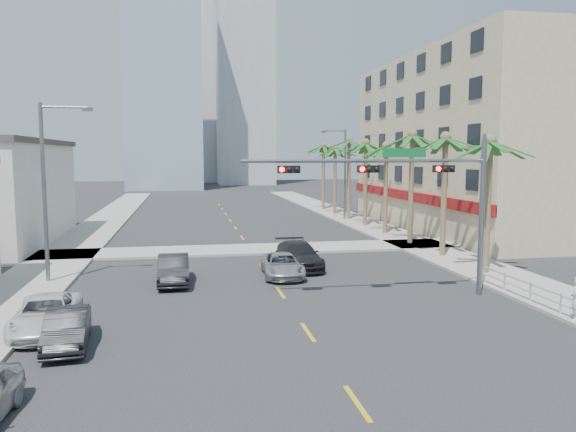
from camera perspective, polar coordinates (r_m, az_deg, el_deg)
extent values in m
plane|color=#262628|center=(17.30, 4.98, -15.71)|extent=(260.00, 260.00, 0.00)
cube|color=gray|center=(39.55, 14.15, -3.26)|extent=(4.00, 120.00, 0.15)
cube|color=gray|center=(36.85, -22.33, -4.23)|extent=(4.00, 120.00, 0.15)
cube|color=gray|center=(38.24, -3.78, -3.40)|extent=(80.00, 4.00, 0.15)
cube|color=tan|center=(52.53, 19.83, 6.99)|extent=(15.00, 28.00, 15.00)
cube|color=maroon|center=(49.28, 11.96, 2.06)|extent=(0.30, 28.00, 0.80)
cube|color=#99B2C6|center=(111.91, -12.58, 15.09)|extent=(14.00, 14.00, 48.00)
cube|color=#ADADB2|center=(128.35, -4.44, 16.76)|extent=(12.00, 12.00, 60.00)
cube|color=#ADADB2|center=(141.22, -10.01, 12.03)|extent=(16.00, 16.00, 42.00)
cylinder|color=slate|center=(27.12, 19.07, -0.17)|extent=(0.24, 0.24, 7.20)
cylinder|color=slate|center=(24.73, 8.06, 5.57)|extent=(11.00, 0.16, 0.16)
cube|color=#0C662D|center=(25.31, 11.74, 6.31)|extent=(2.00, 0.05, 0.40)
cube|color=black|center=(25.92, 15.54, 4.66)|extent=(0.95, 0.28, 0.32)
sphere|color=#FF0C05|center=(25.63, 15.05, 4.65)|extent=(0.22, 0.22, 0.22)
cube|color=black|center=(24.59, 8.15, 4.75)|extent=(0.95, 0.28, 0.32)
sphere|color=#FF0C05|center=(24.34, 7.56, 4.74)|extent=(0.22, 0.22, 0.22)
cube|color=black|center=(23.71, 0.08, 4.76)|extent=(0.95, 0.28, 0.32)
sphere|color=#FF0C05|center=(23.50, -0.62, 4.74)|extent=(0.22, 0.22, 0.22)
cylinder|color=brown|center=(31.86, 19.62, 0.72)|extent=(0.36, 0.36, 7.20)
cylinder|color=brown|center=(36.43, 15.55, 1.78)|extent=(0.36, 0.36, 7.56)
cylinder|color=brown|center=(41.14, 12.40, 2.59)|extent=(0.36, 0.36, 7.92)
cylinder|color=brown|center=(45.99, 9.88, 2.56)|extent=(0.36, 0.36, 7.20)
cylinder|color=brown|center=(50.89, 7.86, 3.14)|extent=(0.36, 0.36, 7.56)
cylinder|color=brown|center=(55.83, 6.20, 3.62)|extent=(0.36, 0.36, 7.92)
cylinder|color=brown|center=(60.85, 4.80, 3.50)|extent=(0.36, 0.36, 7.20)
cylinder|color=brown|center=(65.87, 3.61, 3.87)|extent=(0.36, 0.36, 7.56)
cylinder|color=slate|center=(30.32, -23.52, 2.01)|extent=(0.20, 0.20, 9.00)
cylinder|color=slate|center=(30.12, -21.80, 10.25)|extent=(2.20, 0.12, 0.12)
cube|color=slate|center=(29.92, -19.70, 10.16)|extent=(0.50, 0.25, 0.18)
cylinder|color=slate|center=(55.70, 5.81, 4.17)|extent=(0.20, 0.20, 9.00)
cylinder|color=slate|center=(55.42, 4.75, 8.62)|extent=(2.20, 0.12, 0.12)
cube|color=slate|center=(55.14, 3.63, 8.53)|extent=(0.50, 0.25, 0.18)
cylinder|color=silver|center=(26.62, 23.42, -7.12)|extent=(0.08, 8.00, 0.08)
cylinder|color=silver|center=(26.55, 23.45, -6.38)|extent=(0.08, 8.00, 0.08)
cylinder|color=silver|center=(25.05, 25.97, -8.17)|extent=(0.08, 0.08, 1.00)
cylinder|color=silver|center=(26.63, 23.41, -7.22)|extent=(0.08, 0.08, 1.00)
cylinder|color=silver|center=(28.27, 21.15, -6.37)|extent=(0.08, 0.08, 1.00)
cylinder|color=silver|center=(29.95, 19.15, -5.60)|extent=(0.08, 0.08, 1.00)
imported|color=black|center=(20.66, -21.54, -10.59)|extent=(1.71, 3.95, 1.26)
imported|color=silver|center=(22.60, -23.34, -9.17)|extent=(2.51, 4.85, 1.31)
imported|color=black|center=(28.96, -11.55, -5.34)|extent=(1.54, 4.35, 1.43)
imported|color=#BABABF|center=(29.98, -0.58, -5.01)|extent=(2.29, 4.55, 1.23)
imported|color=black|center=(32.19, 1.08, -4.01)|extent=(2.26, 5.18, 1.48)
imported|color=white|center=(24.27, 27.24, -7.47)|extent=(0.73, 0.72, 1.70)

